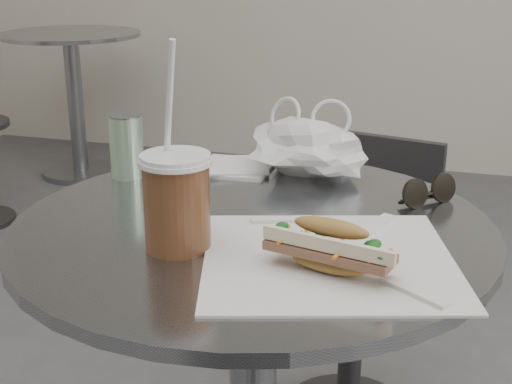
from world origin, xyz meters
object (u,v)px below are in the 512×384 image
(sunglasses, at_px, (428,193))
(banh_mi, at_px, (330,247))
(cafe_table, at_px, (253,373))
(chair_far, at_px, (358,301))
(drink_can, at_px, (126,146))
(iced_coffee, at_px, (177,200))
(bg_table, at_px, (74,87))

(sunglasses, bearing_deg, banh_mi, -154.89)
(cafe_table, relative_size, sunglasses, 8.02)
(cafe_table, relative_size, banh_mi, 3.36)
(cafe_table, height_order, chair_far, cafe_table)
(chair_far, xyz_separation_m, banh_mi, (0.05, -0.73, 0.46))
(cafe_table, distance_m, chair_far, 0.61)
(drink_can, bearing_deg, iced_coffee, -52.54)
(bg_table, distance_m, drink_can, 2.45)
(sunglasses, bearing_deg, drink_can, 135.00)
(bg_table, relative_size, banh_mi, 3.27)
(chair_far, distance_m, drink_can, 0.75)
(iced_coffee, xyz_separation_m, sunglasses, (0.33, 0.29, -0.05))
(sunglasses, bearing_deg, bg_table, 86.95)
(cafe_table, bearing_deg, iced_coffee, -121.97)
(bg_table, distance_m, iced_coffee, 2.80)
(banh_mi, xyz_separation_m, drink_can, (-0.44, 0.31, 0.02))
(iced_coffee, bearing_deg, cafe_table, 58.03)
(chair_far, xyz_separation_m, drink_can, (-0.39, -0.43, 0.48))
(cafe_table, bearing_deg, banh_mi, -44.36)
(bg_table, xyz_separation_m, sunglasses, (1.86, -2.03, 0.29))
(bg_table, relative_size, chair_far, 1.05)
(iced_coffee, relative_size, drink_can, 2.53)
(bg_table, bearing_deg, drink_can, -57.33)
(chair_far, bearing_deg, sunglasses, 124.03)
(banh_mi, height_order, iced_coffee, iced_coffee)
(drink_can, bearing_deg, chair_far, 47.50)
(bg_table, height_order, sunglasses, sunglasses)
(banh_mi, bearing_deg, cafe_table, 149.50)
(iced_coffee, bearing_deg, bg_table, 123.28)
(bg_table, xyz_separation_m, banh_mi, (1.75, -2.35, 0.31))
(bg_table, distance_m, sunglasses, 2.77)
(sunglasses, bearing_deg, chair_far, 65.18)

